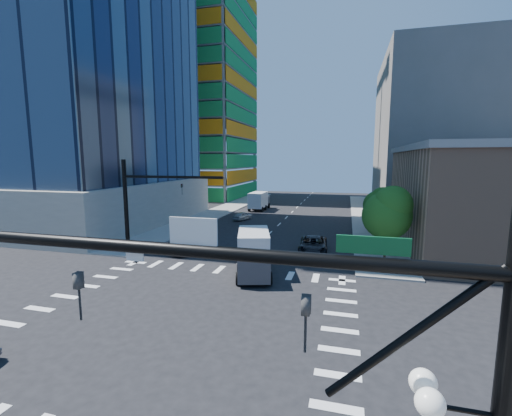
% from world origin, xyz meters
% --- Properties ---
extents(ground, '(160.00, 160.00, 0.00)m').
position_xyz_m(ground, '(0.00, 0.00, 0.00)').
color(ground, black).
rests_on(ground, ground).
extents(road_markings, '(20.00, 20.00, 0.01)m').
position_xyz_m(road_markings, '(0.00, 0.00, 0.01)').
color(road_markings, silver).
rests_on(road_markings, ground).
extents(sidewalk_ne, '(5.00, 60.00, 0.15)m').
position_xyz_m(sidewalk_ne, '(12.50, 40.00, 0.07)').
color(sidewalk_ne, gray).
rests_on(sidewalk_ne, ground).
extents(sidewalk_nw, '(5.00, 60.00, 0.15)m').
position_xyz_m(sidewalk_nw, '(-12.50, 40.00, 0.07)').
color(sidewalk_nw, gray).
rests_on(sidewalk_nw, ground).
extents(construction_building, '(25.16, 34.50, 70.60)m').
position_xyz_m(construction_building, '(-27.41, 61.93, 24.61)').
color(construction_building, gray).
rests_on(construction_building, ground).
extents(bg_building_ne, '(24.00, 30.00, 28.00)m').
position_xyz_m(bg_building_ne, '(27.00, 55.00, 14.00)').
color(bg_building_ne, '#5F5B55').
rests_on(bg_building_ne, ground).
extents(signal_mast_nw, '(10.20, 0.40, 9.00)m').
position_xyz_m(signal_mast_nw, '(-10.00, 11.50, 5.49)').
color(signal_mast_nw, black).
rests_on(signal_mast_nw, sidewalk_nw).
extents(tree_south, '(4.16, 4.16, 6.82)m').
position_xyz_m(tree_south, '(12.63, 13.90, 4.69)').
color(tree_south, '#382316').
rests_on(tree_south, sidewalk_ne).
extents(tree_north, '(3.54, 3.52, 5.78)m').
position_xyz_m(tree_north, '(12.93, 25.90, 3.99)').
color(tree_north, '#382316').
rests_on(tree_north, sidewalk_ne).
extents(car_nb_far, '(3.00, 5.92, 1.60)m').
position_xyz_m(car_nb_far, '(6.11, 16.16, 0.80)').
color(car_nb_far, black).
rests_on(car_nb_far, ground).
extents(car_sb_near, '(2.01, 4.64, 1.33)m').
position_xyz_m(car_sb_near, '(-6.05, 13.19, 0.67)').
color(car_sb_near, white).
rests_on(car_sb_near, ground).
extents(car_sb_mid, '(2.57, 4.04, 1.28)m').
position_xyz_m(car_sb_mid, '(-6.07, 32.19, 0.64)').
color(car_sb_mid, silver).
rests_on(car_sb_mid, ground).
extents(box_truck_near, '(4.29, 6.78, 3.30)m').
position_xyz_m(box_truck_near, '(2.08, 8.71, 1.46)').
color(box_truck_near, black).
rests_on(box_truck_near, ground).
extents(box_truck_far, '(2.75, 6.28, 3.27)m').
position_xyz_m(box_truck_far, '(-6.26, 43.26, 1.45)').
color(box_truck_far, black).
rests_on(box_truck_far, ground).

